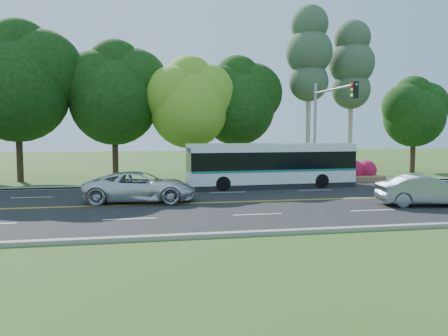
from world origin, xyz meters
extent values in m
plane|color=#34551C|center=(0.00, 0.00, 0.00)|extent=(120.00, 120.00, 0.00)
cube|color=black|center=(0.00, 0.00, 0.01)|extent=(60.00, 14.00, 0.02)
cube|color=gray|center=(0.00, 7.15, 0.07)|extent=(60.00, 0.30, 0.15)
cube|color=gray|center=(0.00, -7.15, 0.07)|extent=(60.00, 0.30, 0.15)
cube|color=#34551C|center=(0.00, 9.00, 0.05)|extent=(60.00, 4.00, 0.10)
cube|color=gold|center=(0.00, -0.08, 0.02)|extent=(57.00, 0.10, 0.00)
cube|color=gold|center=(0.00, 0.08, 0.02)|extent=(57.00, 0.10, 0.00)
cube|color=silver|center=(-6.00, -3.50, 0.02)|extent=(2.20, 0.12, 0.00)
cube|color=silver|center=(-0.50, -3.50, 0.02)|extent=(2.20, 0.12, 0.00)
cube|color=silver|center=(5.00, -3.50, 0.02)|extent=(2.20, 0.12, 0.00)
cube|color=silver|center=(-11.50, 3.50, 0.02)|extent=(2.20, 0.12, 0.00)
cube|color=silver|center=(-6.00, 3.50, 0.02)|extent=(2.20, 0.12, 0.00)
cube|color=silver|center=(-0.50, 3.50, 0.02)|extent=(2.20, 0.12, 0.00)
cube|color=silver|center=(5.00, 3.50, 0.02)|extent=(2.20, 0.12, 0.00)
cube|color=silver|center=(10.50, 3.50, 0.02)|extent=(2.20, 0.12, 0.00)
cube|color=silver|center=(0.00, 6.85, 0.02)|extent=(57.00, 0.12, 0.00)
cube|color=silver|center=(0.00, -6.85, 0.02)|extent=(57.00, 0.12, 0.00)
cylinder|color=black|center=(-14.00, 11.00, 1.98)|extent=(0.44, 0.44, 3.96)
sphere|color=black|center=(-14.00, 11.00, 6.48)|extent=(7.20, 7.20, 7.20)
sphere|color=black|center=(-12.38, 11.30, 7.92)|extent=(5.76, 5.76, 5.76)
sphere|color=black|center=(-13.90, 11.40, 9.18)|extent=(4.68, 4.68, 4.68)
cylinder|color=black|center=(-7.50, 12.00, 1.80)|extent=(0.44, 0.44, 3.60)
sphere|color=black|center=(-7.50, 12.00, 5.91)|extent=(6.60, 6.60, 6.60)
sphere|color=black|center=(-6.02, 12.30, 7.23)|extent=(5.28, 5.28, 5.28)
sphere|color=black|center=(-8.82, 11.80, 7.06)|extent=(4.95, 4.95, 4.95)
sphere|color=black|center=(-7.40, 12.40, 8.38)|extent=(4.29, 4.29, 4.29)
cylinder|color=black|center=(-2.00, 11.00, 1.62)|extent=(0.44, 0.44, 3.24)
sphere|color=#69A321|center=(-2.00, 11.00, 5.27)|extent=(5.80, 5.80, 5.80)
sphere|color=#69A321|center=(-0.69, 11.30, 6.43)|extent=(4.64, 4.64, 4.64)
sphere|color=#69A321|center=(-3.16, 10.80, 6.29)|extent=(4.35, 4.35, 4.35)
sphere|color=#69A321|center=(-1.90, 11.40, 7.45)|extent=(3.77, 3.77, 3.77)
cylinder|color=black|center=(2.00, 12.50, 1.71)|extent=(0.44, 0.44, 3.42)
sphere|color=black|center=(2.00, 12.50, 5.52)|extent=(6.00, 6.00, 6.00)
sphere|color=black|center=(3.35, 12.80, 6.72)|extent=(4.80, 4.80, 4.80)
sphere|color=black|center=(0.80, 12.30, 6.57)|extent=(4.50, 4.50, 4.50)
sphere|color=black|center=(2.10, 12.90, 7.77)|extent=(3.90, 3.90, 3.90)
cylinder|color=#ABA389|center=(8.00, 12.50, 4.90)|extent=(0.40, 0.40, 9.80)
sphere|color=#395635|center=(8.00, 12.50, 7.70)|extent=(3.23, 3.23, 3.23)
sphere|color=#395635|center=(8.00, 12.50, 10.08)|extent=(3.80, 3.80, 3.80)
sphere|color=#395635|center=(8.00, 12.50, 12.32)|extent=(3.04, 3.04, 3.04)
cylinder|color=#ABA389|center=(12.00, 13.00, 4.55)|extent=(0.40, 0.40, 9.10)
sphere|color=#395635|center=(12.00, 13.00, 7.15)|extent=(3.23, 3.23, 3.23)
sphere|color=#395635|center=(12.00, 13.00, 9.36)|extent=(3.80, 3.80, 3.80)
sphere|color=#395635|center=(12.00, 13.00, 11.44)|extent=(3.04, 3.04, 3.04)
cylinder|color=black|center=(18.00, 13.00, 1.53)|extent=(0.44, 0.44, 3.06)
sphere|color=black|center=(18.00, 13.00, 4.88)|extent=(5.20, 5.20, 5.20)
sphere|color=black|center=(19.17, 13.30, 5.92)|extent=(4.16, 4.16, 4.16)
sphere|color=black|center=(16.96, 12.80, 5.79)|extent=(3.90, 3.90, 3.90)
sphere|color=black|center=(18.10, 13.40, 6.83)|extent=(3.38, 3.38, 3.38)
sphere|color=maroon|center=(3.00, 8.20, 0.75)|extent=(1.50, 1.50, 1.50)
sphere|color=maroon|center=(4.00, 8.20, 0.75)|extent=(1.50, 1.50, 1.50)
sphere|color=maroon|center=(5.00, 8.20, 0.75)|extent=(1.50, 1.50, 1.50)
sphere|color=maroon|center=(6.00, 8.20, 0.75)|extent=(1.50, 1.50, 1.50)
sphere|color=maroon|center=(7.00, 8.20, 0.75)|extent=(1.50, 1.50, 1.50)
sphere|color=maroon|center=(8.00, 8.20, 0.75)|extent=(1.50, 1.50, 1.50)
sphere|color=maroon|center=(9.00, 8.20, 0.75)|extent=(1.50, 1.50, 1.50)
sphere|color=maroon|center=(10.00, 8.20, 0.75)|extent=(1.50, 1.50, 1.50)
sphere|color=maroon|center=(11.00, 8.20, 0.75)|extent=(1.50, 1.50, 1.50)
cube|color=brown|center=(10.00, 7.40, 0.20)|extent=(3.50, 1.40, 0.40)
cylinder|color=gray|center=(6.50, 7.30, 3.50)|extent=(0.20, 0.20, 7.00)
cylinder|color=gray|center=(6.50, 4.30, 6.30)|extent=(0.14, 6.00, 0.14)
cube|color=black|center=(6.50, 1.50, 6.00)|extent=(0.32, 0.28, 0.95)
sphere|color=red|center=(6.33, 1.50, 6.30)|extent=(0.18, 0.18, 0.18)
sphere|color=yellow|center=(6.33, 1.50, 6.00)|extent=(0.18, 0.18, 0.18)
sphere|color=#19D833|center=(6.33, 1.50, 5.70)|extent=(0.18, 0.18, 0.18)
cube|color=white|center=(2.76, 5.38, 0.79)|extent=(10.97, 2.85, 0.90)
cube|color=black|center=(2.76, 5.38, 1.80)|extent=(10.91, 2.89, 1.12)
cube|color=white|center=(2.76, 5.38, 2.61)|extent=(10.97, 2.85, 0.51)
cube|color=#0D7A62|center=(2.76, 5.38, 1.18)|extent=(10.91, 2.90, 0.13)
cube|color=black|center=(-2.63, 5.11, 1.88)|extent=(0.17, 2.12, 1.54)
cube|color=#19E54C|center=(-2.62, 5.11, 2.75)|extent=(0.12, 1.39, 0.20)
cube|color=black|center=(2.76, 5.38, 0.18)|extent=(10.96, 2.76, 0.32)
cylinder|color=black|center=(-0.65, 4.13, 0.47)|extent=(0.92, 0.30, 0.91)
cylinder|color=black|center=(-0.76, 6.29, 0.47)|extent=(0.92, 0.30, 0.91)
cylinder|color=black|center=(5.86, 4.45, 0.47)|extent=(0.92, 0.30, 0.91)
cylinder|color=black|center=(5.75, 6.62, 0.47)|extent=(0.92, 0.30, 0.91)
imported|color=slate|center=(8.15, -2.79, 0.76)|extent=(4.71, 2.36, 1.48)
imported|color=silver|center=(-5.57, 0.90, 0.80)|extent=(5.91, 3.26, 1.57)
camera|label=1|loc=(-5.37, -21.82, 3.67)|focal=35.00mm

